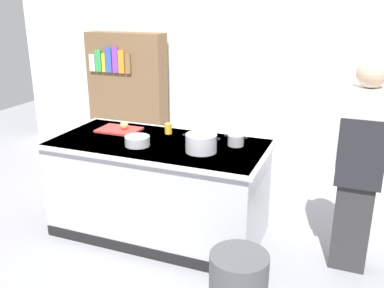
{
  "coord_description": "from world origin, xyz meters",
  "views": [
    {
      "loc": [
        1.61,
        -3.23,
        2.11
      ],
      "look_at": [
        0.25,
        0.2,
        0.85
      ],
      "focal_mm": 39.67,
      "sensor_mm": 36.0,
      "label": 1
    }
  ],
  "objects": [
    {
      "name": "stock_pot",
      "position": [
        0.45,
        -0.09,
        0.98
      ],
      "size": [
        0.33,
        0.26,
        0.15
      ],
      "color": "#B7BABF",
      "rests_on": "counter_island"
    },
    {
      "name": "juice_cup",
      "position": [
        -0.02,
        0.27,
        0.95
      ],
      "size": [
        0.07,
        0.07,
        0.1
      ],
      "primitive_type": "cylinder",
      "color": "yellow",
      "rests_on": "counter_island"
    },
    {
      "name": "person_chef",
      "position": [
        1.69,
        0.07,
        0.91
      ],
      "size": [
        0.38,
        0.25,
        1.72
      ],
      "rotation": [
        0.0,
        0.0,
        1.76
      ],
      "color": "#2F2F2F",
      "rests_on": "ground_plane"
    },
    {
      "name": "onion",
      "position": [
        -0.45,
        0.18,
        0.96
      ],
      "size": [
        0.08,
        0.08,
        0.08
      ],
      "primitive_type": "sphere",
      "color": "tan",
      "rests_on": "cutting_board"
    },
    {
      "name": "sauce_pan",
      "position": [
        0.67,
        0.17,
        0.95
      ],
      "size": [
        0.21,
        0.14,
        0.1
      ],
      "color": "#99999E",
      "rests_on": "counter_island"
    },
    {
      "name": "mixing_bowl",
      "position": [
        -0.12,
        -0.15,
        0.94
      ],
      "size": [
        0.22,
        0.22,
        0.09
      ],
      "primitive_type": "cylinder",
      "color": "#B7BABF",
      "rests_on": "counter_island"
    },
    {
      "name": "ground_plane",
      "position": [
        0.0,
        0.0,
        0.0
      ],
      "size": [
        10.0,
        10.0,
        0.0
      ],
      "primitive_type": "plane",
      "color": "gray"
    },
    {
      "name": "back_wall",
      "position": [
        0.0,
        2.1,
        1.5
      ],
      "size": [
        6.4,
        0.12,
        3.0
      ],
      "primitive_type": "cube",
      "color": "white",
      "rests_on": "ground_plane"
    },
    {
      "name": "cutting_board",
      "position": [
        -0.5,
        0.17,
        0.91
      ],
      "size": [
        0.4,
        0.28,
        0.02
      ],
      "primitive_type": "cube",
      "color": "red",
      "rests_on": "counter_island"
    },
    {
      "name": "bookshelf",
      "position": [
        -1.34,
        1.8,
        0.85
      ],
      "size": [
        1.1,
        0.31,
        1.7
      ],
      "color": "brown",
      "rests_on": "ground_plane"
    },
    {
      "name": "counter_island",
      "position": [
        0.0,
        -0.0,
        0.47
      ],
      "size": [
        1.98,
        0.98,
        0.9
      ],
      "color": "#B7BABF",
      "rests_on": "ground_plane"
    }
  ]
}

